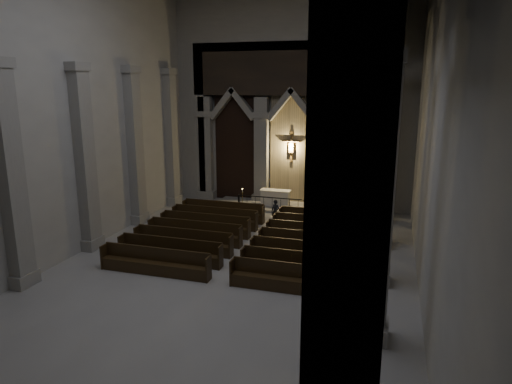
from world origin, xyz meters
TOP-DOWN VIEW (x-y plane):
  - room at (0.00, 0.00)m, footprint 24.00×24.10m
  - sanctuary_wall at (0.00, 11.54)m, footprint 14.00×0.77m
  - right_arcade at (5.50, 1.33)m, footprint 1.00×24.00m
  - left_pilasters at (-6.75, 3.50)m, footprint 0.60×13.00m
  - sanctuary_step at (0.00, 10.60)m, footprint 8.50×2.60m
  - altar at (-0.66, 10.56)m, footprint 1.79×0.72m
  - altar_rail at (-0.00, 9.18)m, footprint 5.04×0.09m
  - candle_stand_left at (-2.43, 9.71)m, footprint 0.20×0.20m
  - candle_stand_right at (2.79, 9.50)m, footprint 0.27×0.27m
  - pews at (-0.00, 3.53)m, footprint 9.93×7.90m
  - worshipper at (0.11, 7.54)m, footprint 0.52×0.42m

SIDE VIEW (x-z plane):
  - sanctuary_step at x=0.00m, z-range 0.00..0.15m
  - pews at x=0.00m, z-range -0.18..0.84m
  - candle_stand_left at x=-2.43m, z-range -0.28..0.94m
  - candle_stand_right at x=2.79m, z-range -0.37..1.25m
  - altar at x=-0.66m, z-range 0.15..1.07m
  - worshipper at x=0.11m, z-range 0.00..1.25m
  - altar_rail at x=0.00m, z-range 0.16..1.15m
  - left_pilasters at x=-6.75m, z-range -0.10..7.92m
  - sanctuary_wall at x=0.00m, z-range 0.62..12.62m
  - room at x=0.00m, z-range 1.60..13.60m
  - right_arcade at x=5.50m, z-range 1.83..13.83m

